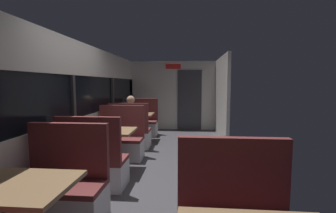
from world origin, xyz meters
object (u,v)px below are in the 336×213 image
at_px(dining_table_mid_window, 109,136).
at_px(dining_table_far_window, 136,117).
at_px(bench_mid_window_facing_entry, 120,143).
at_px(bench_far_window_facing_end, 130,134).
at_px(bench_near_window_facing_entry, 63,193).
at_px(bench_mid_window_facing_end, 93,166).
at_px(dining_table_near_window, 17,195).
at_px(seated_passenger, 131,125).
at_px(bench_far_window_facing_entry, 141,124).

relative_size(dining_table_mid_window, dining_table_far_window, 1.00).
bearing_deg(dining_table_mid_window, bench_mid_window_facing_entry, 90.00).
xyz_separation_m(bench_mid_window_facing_entry, bench_far_window_facing_end, (0.00, 0.87, 0.00)).
relative_size(bench_near_window_facing_entry, bench_mid_window_facing_end, 1.00).
relative_size(dining_table_near_window, bench_mid_window_facing_end, 0.82).
xyz_separation_m(bench_mid_window_facing_end, bench_mid_window_facing_entry, (0.00, 1.40, 0.00)).
xyz_separation_m(dining_table_mid_window, bench_mid_window_facing_entry, (0.00, 0.70, -0.31)).
bearing_deg(bench_far_window_facing_end, dining_table_near_window, -90.00).
distance_m(dining_table_far_window, seated_passenger, 0.64).
xyz_separation_m(dining_table_near_window, dining_table_mid_window, (0.00, 2.27, 0.00)).
xyz_separation_m(bench_mid_window_facing_end, bench_far_window_facing_entry, (0.00, 3.67, 0.00)).
bearing_deg(seated_passenger, bench_far_window_facing_entry, 90.00).
distance_m(dining_table_near_window, bench_far_window_facing_entry, 5.25).
bearing_deg(dining_table_mid_window, bench_near_window_facing_entry, -90.00).
relative_size(dining_table_mid_window, seated_passenger, 0.71).
xyz_separation_m(dining_table_near_window, seated_passenger, (0.00, 3.91, -0.10)).
xyz_separation_m(bench_far_window_facing_end, seated_passenger, (0.00, 0.07, 0.21)).
bearing_deg(dining_table_far_window, dining_table_mid_window, -90.00).
relative_size(dining_table_far_window, seated_passenger, 0.71).
distance_m(dining_table_near_window, dining_table_far_window, 4.54).
bearing_deg(bench_mid_window_facing_entry, bench_mid_window_facing_end, -90.00).
height_order(bench_mid_window_facing_end, bench_far_window_facing_entry, same).
relative_size(bench_mid_window_facing_end, bench_far_window_facing_end, 1.00).
bearing_deg(dining_table_near_window, bench_far_window_facing_entry, 90.00).
bearing_deg(bench_far_window_facing_end, bench_near_window_facing_entry, -90.00).
bearing_deg(bench_far_window_facing_entry, bench_near_window_facing_entry, -90.00).
relative_size(dining_table_far_window, bench_far_window_facing_entry, 0.82).
xyz_separation_m(bench_mid_window_facing_end, seated_passenger, (0.00, 2.34, 0.21)).
distance_m(dining_table_near_window, seated_passenger, 3.91).
bearing_deg(bench_mid_window_facing_end, dining_table_near_window, -90.00).
height_order(bench_mid_window_facing_end, seated_passenger, seated_passenger).
xyz_separation_m(dining_table_mid_window, bench_mid_window_facing_end, (0.00, -0.70, -0.31)).
xyz_separation_m(dining_table_mid_window, seated_passenger, (0.00, 1.64, -0.10)).
bearing_deg(dining_table_mid_window, dining_table_far_window, 90.00).
distance_m(bench_mid_window_facing_entry, seated_passenger, 0.97).
distance_m(bench_mid_window_facing_end, bench_far_window_facing_end, 2.27).
bearing_deg(dining_table_near_window, bench_far_window_facing_end, 90.00).
distance_m(bench_near_window_facing_entry, bench_mid_window_facing_entry, 2.27).
xyz_separation_m(bench_near_window_facing_entry, dining_table_mid_window, (0.00, 1.57, 0.31)).
relative_size(dining_table_mid_window, bench_far_window_facing_end, 0.82).
bearing_deg(bench_far_window_facing_end, dining_table_mid_window, -90.00).
relative_size(bench_mid_window_facing_end, bench_mid_window_facing_entry, 1.00).
bearing_deg(dining_table_far_window, dining_table_near_window, -90.00).
height_order(bench_far_window_facing_end, seated_passenger, seated_passenger).
xyz_separation_m(bench_mid_window_facing_end, dining_table_far_window, (0.00, 2.97, 0.31)).
height_order(bench_mid_window_facing_end, dining_table_far_window, bench_mid_window_facing_end).
bearing_deg(dining_table_mid_window, bench_far_window_facing_end, 90.00).
height_order(bench_near_window_facing_entry, dining_table_far_window, bench_near_window_facing_entry).
height_order(dining_table_mid_window, dining_table_far_window, same).
height_order(dining_table_near_window, seated_passenger, seated_passenger).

